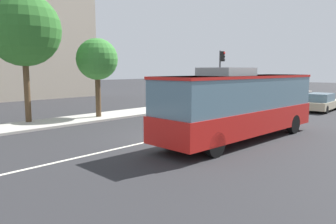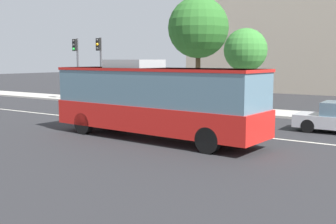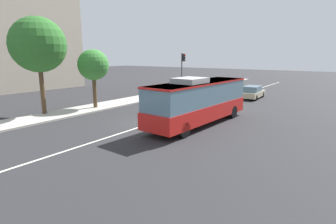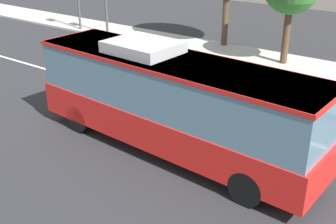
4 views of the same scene
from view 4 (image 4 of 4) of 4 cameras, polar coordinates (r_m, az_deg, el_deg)
ground_plane at (r=17.12m, az=1.26°, el=0.65°), size 160.00×160.00×0.00m
sidewalk_kerb at (r=23.78m, az=12.58°, el=7.09°), size 80.00×3.14×0.14m
lane_centre_line at (r=17.12m, az=1.26°, el=0.67°), size 76.00×0.16×0.01m
transit_bus at (r=13.25m, az=0.51°, el=1.86°), size 10.12×3.05×3.46m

